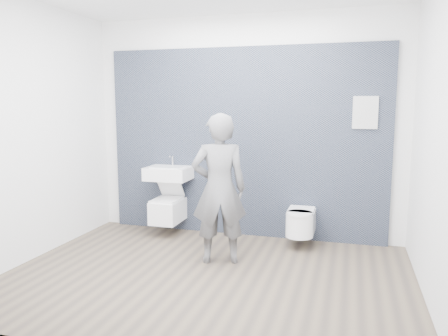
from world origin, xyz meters
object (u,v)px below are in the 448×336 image
(visitor, at_px, (219,189))
(washbasin, at_px, (168,173))
(toilet_rounded, at_px, (300,222))
(toilet_square, at_px, (168,209))

(visitor, bearing_deg, washbasin, -60.49)
(washbasin, bearing_deg, toilet_rounded, -2.15)
(washbasin, relative_size, visitor, 0.35)
(washbasin, xyz_separation_m, visitor, (0.94, -0.82, -0.01))
(washbasin, bearing_deg, visitor, -41.01)
(toilet_square, distance_m, visitor, 1.31)
(toilet_square, height_order, visitor, visitor)
(washbasin, height_order, visitor, visitor)
(toilet_square, bearing_deg, visitor, -39.68)
(washbasin, bearing_deg, toilet_square, -90.00)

